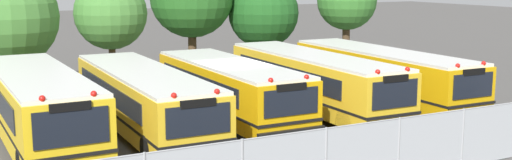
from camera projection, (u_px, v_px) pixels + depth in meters
name	position (u px, v px, depth m)	size (l,w,h in m)	color
ground_plane	(234.00, 121.00, 25.10)	(160.00, 160.00, 0.00)	#514F4C
school_bus_0	(38.00, 105.00, 21.29)	(2.72, 10.65, 2.71)	yellow
school_bus_1	(143.00, 98.00, 23.02)	(2.61, 11.18, 2.51)	yellow
school_bus_2	(230.00, 88.00, 24.97)	(2.65, 9.80, 2.51)	#EAA80C
school_bus_3	(313.00, 80.00, 26.44)	(2.58, 11.07, 2.64)	yellow
school_bus_4	(382.00, 74.00, 28.40)	(2.60, 11.20, 2.57)	#EAA80C
tree_1	(6.00, 16.00, 29.19)	(4.95, 4.95, 6.37)	#4C3823
tree_2	(109.00, 14.00, 31.65)	(3.71, 3.71, 5.73)	#4C3823
tree_4	(264.00, 13.00, 35.54)	(4.06, 4.06, 5.69)	#4C3823
tree_5	(349.00, 0.00, 37.97)	(3.85, 3.65, 6.11)	#4C3823
chainlink_fence	(363.00, 153.00, 17.20)	(22.60, 0.07, 1.86)	#9EA0A3
traffic_cone	(499.00, 139.00, 21.12)	(0.51, 0.51, 0.67)	#EA5914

